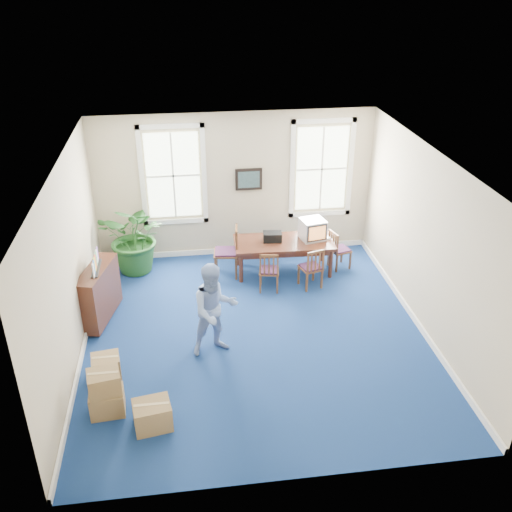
{
  "coord_description": "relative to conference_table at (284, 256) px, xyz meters",
  "views": [
    {
      "loc": [
        -1.12,
        -8.31,
        5.94
      ],
      "look_at": [
        0.1,
        0.6,
        1.25
      ],
      "focal_mm": 40.0,
      "sensor_mm": 36.0,
      "label": 1
    }
  ],
  "objects": [
    {
      "name": "man",
      "position": [
        -1.64,
        -2.6,
        0.47
      ],
      "size": [
        0.94,
        0.8,
        1.65
      ],
      "primitive_type": "imported",
      "rotation": [
        0.0,
        0.0,
        0.25
      ],
      "color": "#819DD3",
      "rests_on": "ground"
    },
    {
      "name": "chair_near_left",
      "position": [
        -0.42,
        -0.71,
        0.08
      ],
      "size": [
        0.45,
        0.45,
        0.88
      ],
      "primitive_type": null,
      "rotation": [
        0.0,
        0.0,
        2.97
      ],
      "color": "brown",
      "rests_on": "ground"
    },
    {
      "name": "cardboard_boxes",
      "position": [
        -3.13,
        -3.78,
        0.03
      ],
      "size": [
        1.45,
        1.45,
        0.76
      ],
      "primitive_type": null,
      "rotation": [
        0.0,
        0.0,
        0.1
      ],
      "color": "olive",
      "rests_on": "ground"
    },
    {
      "name": "wall_right",
      "position": [
        2.09,
        -2.21,
        1.25
      ],
      "size": [
        0.0,
        6.5,
        6.5
      ],
      "primitive_type": "plane",
      "rotation": [
        1.57,
        0.0,
        -1.57
      ],
      "color": "#BCAB8D",
      "rests_on": "ground"
    },
    {
      "name": "wall_picture",
      "position": [
        -0.61,
        0.99,
        1.4
      ],
      "size": [
        0.58,
        0.06,
        0.48
      ],
      "primitive_type": null,
      "color": "black",
      "rests_on": "ground"
    },
    {
      "name": "brochure_rack",
      "position": [
        -3.64,
        -1.34,
        0.8
      ],
      "size": [
        0.34,
        0.64,
        0.29
      ],
      "primitive_type": null,
      "rotation": [
        0.0,
        0.0,
        -0.37
      ],
      "color": "#99999E",
      "rests_on": "credenza"
    },
    {
      "name": "wall_left",
      "position": [
        -3.91,
        -2.21,
        1.25
      ],
      "size": [
        0.0,
        6.5,
        6.5
      ],
      "primitive_type": "plane",
      "rotation": [
        1.57,
        0.0,
        1.57
      ],
      "color": "#BCAB8D",
      "rests_on": "ground"
    },
    {
      "name": "credenza",
      "position": [
        -3.66,
        -1.34,
        0.15
      ],
      "size": [
        0.67,
        1.33,
        1.01
      ],
      "primitive_type": "cube",
      "rotation": [
        0.0,
        0.0,
        -0.25
      ],
      "color": "#492316",
      "rests_on": "ground"
    },
    {
      "name": "wall_back",
      "position": [
        -0.91,
        1.04,
        1.25
      ],
      "size": [
        6.5,
        0.0,
        6.5
      ],
      "primitive_type": "plane",
      "rotation": [
        1.57,
        0.0,
        0.0
      ],
      "color": "#BCAB8D",
      "rests_on": "ground"
    },
    {
      "name": "ceiling",
      "position": [
        -0.91,
        -2.21,
        2.85
      ],
      "size": [
        6.5,
        6.5,
        0.0
      ],
      "primitive_type": "plane",
      "rotation": [
        3.14,
        0.0,
        0.0
      ],
      "color": "white",
      "rests_on": "ground"
    },
    {
      "name": "baseboard_back",
      "position": [
        -0.91,
        1.01,
        -0.29
      ],
      "size": [
        6.0,
        0.04,
        0.12
      ],
      "primitive_type": "cube",
      "color": "white",
      "rests_on": "ground"
    },
    {
      "name": "floor",
      "position": [
        -0.91,
        -2.21,
        -0.35
      ],
      "size": [
        6.5,
        6.5,
        0.0
      ],
      "primitive_type": "plane",
      "color": "navy",
      "rests_on": "ground"
    },
    {
      "name": "game_console",
      "position": [
        0.89,
        0.0,
        0.37
      ],
      "size": [
        0.17,
        0.2,
        0.04
      ],
      "primitive_type": "cube",
      "rotation": [
        0.0,
        0.0,
        0.19
      ],
      "color": "white",
      "rests_on": "conference_table"
    },
    {
      "name": "potted_plant",
      "position": [
        -3.05,
        0.45,
        0.43
      ],
      "size": [
        1.79,
        1.69,
        1.57
      ],
      "primitive_type": "imported",
      "rotation": [
        0.0,
        0.0,
        -0.41
      ],
      "color": "#1D4D1B",
      "rests_on": "ground"
    },
    {
      "name": "chair_end_right",
      "position": [
        1.22,
        0.0,
        0.08
      ],
      "size": [
        0.49,
        0.49,
        0.87
      ],
      "primitive_type": null,
      "rotation": [
        0.0,
        0.0,
        1.87
      ],
      "color": "brown",
      "rests_on": "ground"
    },
    {
      "name": "chair_near_right",
      "position": [
        0.42,
        -0.71,
        0.09
      ],
      "size": [
        0.5,
        0.5,
        0.89
      ],
      "primitive_type": null,
      "rotation": [
        0.0,
        0.0,
        3.43
      ],
      "color": "brown",
      "rests_on": "ground"
    },
    {
      "name": "window_right",
      "position": [
        0.99,
        1.02,
        1.55
      ],
      "size": [
        1.4,
        0.12,
        2.2
      ],
      "primitive_type": null,
      "color": "white",
      "rests_on": "ground"
    },
    {
      "name": "equipment_bag",
      "position": [
        -0.24,
        0.05,
        0.45
      ],
      "size": [
        0.41,
        0.29,
        0.19
      ],
      "primitive_type": "cube",
      "rotation": [
        0.0,
        0.0,
        -0.11
      ],
      "color": "black",
      "rests_on": "conference_table"
    },
    {
      "name": "crt_tv",
      "position": [
        0.61,
        0.05,
        0.57
      ],
      "size": [
        0.57,
        0.6,
        0.43
      ],
      "primitive_type": null,
      "rotation": [
        0.0,
        0.0,
        0.2
      ],
      "color": "#B7B7BC",
      "rests_on": "conference_table"
    },
    {
      "name": "window_left",
      "position": [
        -2.21,
        1.02,
        1.55
      ],
      "size": [
        1.4,
        0.12,
        2.2
      ],
      "primitive_type": null,
      "color": "white",
      "rests_on": "ground"
    },
    {
      "name": "conference_table",
      "position": [
        0.0,
        0.0,
        0.0
      ],
      "size": [
        2.1,
        1.01,
        0.71
      ],
      "primitive_type": null,
      "rotation": [
        0.0,
        0.0,
        -0.03
      ],
      "color": "#492316",
      "rests_on": "ground"
    },
    {
      "name": "wall_front",
      "position": [
        -0.91,
        -5.46,
        1.25
      ],
      "size": [
        6.5,
        0.0,
        6.5
      ],
      "primitive_type": "plane",
      "rotation": [
        -1.57,
        0.0,
        0.0
      ],
      "color": "#BCAB8D",
      "rests_on": "ground"
    },
    {
      "name": "baseboard_left",
      "position": [
        -3.88,
        -2.21,
        -0.29
      ],
      "size": [
        0.04,
        6.5,
        0.12
      ],
      "primitive_type": "cube",
      "color": "white",
      "rests_on": "ground"
    },
    {
      "name": "baseboard_right",
      "position": [
        2.06,
        -2.21,
        -0.29
      ],
      "size": [
        0.04,
        6.5,
        0.12
      ],
      "primitive_type": "cube",
      "color": "white",
      "rests_on": "ground"
    },
    {
      "name": "chair_end_left",
      "position": [
        -1.22,
        0.0,
        0.19
      ],
      "size": [
        0.54,
        0.54,
        1.09
      ],
      "primitive_type": null,
      "rotation": [
        0.0,
        0.0,
        -1.69
      ],
      "color": "brown",
      "rests_on": "ground"
    }
  ]
}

